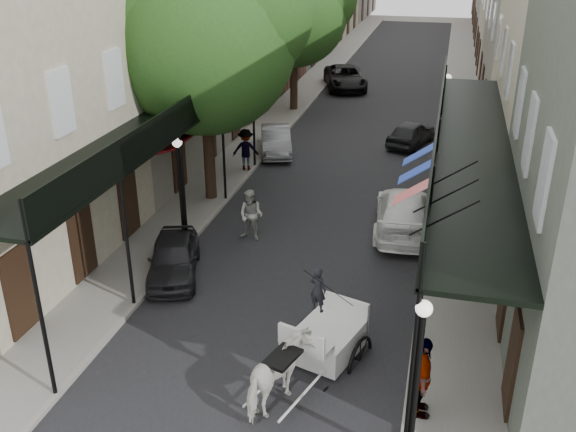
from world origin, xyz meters
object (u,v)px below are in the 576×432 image
Objects in this scene: carriage at (335,311)px; car_left_near at (174,257)px; car_right_far at (411,133)px; lamppost_right_far at (445,112)px; car_left_mid at (276,140)px; car_right_near at (404,212)px; tree_far at (301,8)px; pedestrian_sidewalk_right at (422,377)px; pedestrian_walking at (251,215)px; lamppost_right_near at (417,381)px; pedestrian_sidewalk_left at (246,150)px; tree_near at (215,33)px; horse at (280,375)px; car_left_far at (345,77)px; lamppost_left at (181,190)px.

carriage is 0.77× the size of car_left_near.
lamppost_right_far is at bearing 164.25° from car_right_far.
car_left_mid is 0.79× the size of car_right_near.
tree_far is 20.85m from car_left_near.
pedestrian_sidewalk_right is at bearing -82.75° from car_left_mid.
car_right_near is 10.01m from car_right_far.
pedestrian_walking is at bearing 43.74° from car_left_near.
car_right_near is at bearing -96.62° from lamppost_right_far.
lamppost_right_near and lamppost_right_far have the same top height.
pedestrian_sidewalk_left is (-8.30, -4.61, -1.01)m from lamppost_right_far.
tree_near is at bearing 142.57° from carriage.
tree_far is (-0.05, 14.00, -0.65)m from tree_near.
tree_near is 2.65× the size of car_right_far.
pedestrian_sidewalk_left is at bearing -52.21° from horse.
lamppost_right_near is at bearing -55.73° from tree_near.
lamppost_right_near is 1.02× the size of car_right_far.
tree_near is 4.91× the size of pedestrian_sidewalk_right.
horse is (-2.97, 1.00, -1.21)m from lamppost_right_near.
pedestrian_walking is 9.85m from pedestrian_sidewalk_right.
car_left_mid is at bearing -85.36° from tree_far.
pedestrian_sidewalk_right is at bearing 85.76° from lamppost_right_near.
tree_near is 1.79× the size of car_left_far.
lamppost_right_far is 0.69× the size of car_left_far.
lamppost_left is at bearing 135.71° from lamppost_right_near.
lamppost_left reaches higher than carriage.
car_left_near is at bearing 142.07° from lamppost_right_near.
horse is at bearing -64.76° from car_left_near.
pedestrian_sidewalk_left is (-6.12, 11.90, -0.05)m from carriage.
tree_near is at bearing -113.20° from car_left_mid.
tree_far is at bearing 90.19° from tree_near.
horse is at bearing 89.62° from pedestrian_sidewalk_right.
lamppost_right_near is 3.36m from horse.
car_right_near is at bearing 98.82° from carriage.
car_left_far reaches higher than car_right_near.
lamppost_right_near is at bearing -56.13° from car_left_near.
pedestrian_sidewalk_left is 0.48× the size of car_left_mid.
lamppost_right_far is (8.20, 12.00, 0.00)m from lamppost_left.
lamppost_left reaches higher than pedestrian_sidewalk_left.
car_left_mid is at bearing 127.97° from carriage.
carriage is at bearing -90.00° from horse.
lamppost_left is 10.33m from car_left_mid.
tree_far is at bearing 11.94° from pedestrian_sidewalk_right.
lamppost_right_near is 11.46m from lamppost_left.
car_left_near is at bearing -75.96° from lamppost_left.
car_right_far is (-1.60, 19.65, -0.48)m from pedestrian_sidewalk_right.
lamppost_right_far is 0.75× the size of car_right_near.
carriage is at bearing -36.89° from lamppost_left.
pedestrian_walking is at bearing 86.97° from car_right_far.
car_right_near is at bearing 29.90° from pedestrian_walking.
lamppost_left is at bearing -124.35° from lamppost_right_far.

